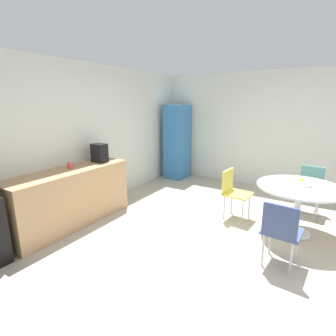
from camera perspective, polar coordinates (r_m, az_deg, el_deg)
The scene contains 13 objects.
ground_plane at distance 3.76m, azimuth 16.96°, elevation -17.09°, with size 6.00×6.00×0.00m, color #B2A893.
wall_back at distance 4.92m, azimuth -17.84°, elevation 6.39°, with size 6.00×0.10×2.60m, color silver.
wall_side_right at distance 6.22m, azimuth 25.27°, elevation 7.25°, with size 0.10×6.00×2.60m, color silver.
counter_block at distance 4.44m, azimuth -20.71°, elevation -6.01°, with size 2.02×0.60×0.90m, color tan.
locker_cabinet at distance 6.65m, azimuth 2.02°, elevation 5.74°, with size 0.60×0.50×1.86m, color #3372B2.
round_table at distance 4.20m, azimuth 27.04°, elevation -5.22°, with size 1.19×1.19×0.76m.
chair_teal at distance 5.19m, azimuth 28.96°, elevation -3.17°, with size 0.46×0.46×0.83m.
chair_yellow at distance 4.47m, azimuth 14.06°, elevation -4.34°, with size 0.45×0.45×0.83m.
chair_navy at distance 3.31m, azimuth 23.68°, elevation -12.02°, with size 0.45×0.45×0.83m.
fruit_bowl at distance 4.19m, azimuth 27.78°, elevation -2.91°, with size 0.22×0.22×0.11m.
mug_white at distance 4.39m, azimuth -20.82°, elevation 0.56°, with size 0.13×0.08×0.09m.
mug_green at distance 4.80m, azimuth -15.10°, elevation 2.13°, with size 0.13×0.08×0.09m.
coffee_maker at distance 4.69m, azimuth -14.92°, elevation 3.27°, with size 0.20×0.24×0.32m, color black.
Camera 1 is at (-3.15, -0.73, 1.92)m, focal length 27.56 mm.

